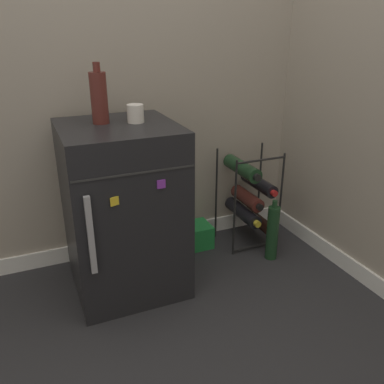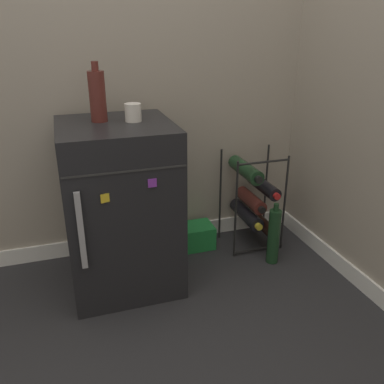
{
  "view_description": "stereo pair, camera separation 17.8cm",
  "coord_description": "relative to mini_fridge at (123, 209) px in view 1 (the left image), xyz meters",
  "views": [
    {
      "loc": [
        -0.56,
        -1.35,
        1.22
      ],
      "look_at": [
        0.21,
        0.44,
        0.4
      ],
      "focal_mm": 38.0,
      "sensor_mm": 36.0,
      "label": 1
    },
    {
      "loc": [
        -0.39,
        -1.42,
        1.22
      ],
      "look_at": [
        0.21,
        0.44,
        0.4
      ],
      "focal_mm": 38.0,
      "sensor_mm": 36.0,
      "label": 2
    }
  ],
  "objects": [
    {
      "name": "fridge_top_bottle",
      "position": [
        -0.06,
        0.06,
        0.52
      ],
      "size": [
        0.07,
        0.07,
        0.26
      ],
      "color": "#56231E",
      "rests_on": "mini_fridge"
    },
    {
      "name": "wall_back",
      "position": [
        0.17,
        0.35,
        0.83
      ],
      "size": [
        6.85,
        0.07,
        2.5
      ],
      "color": "#9E9384",
      "rests_on": "ground_plane"
    },
    {
      "name": "loose_bottle_floor",
      "position": [
        0.79,
        -0.09,
        -0.25
      ],
      "size": [
        0.07,
        0.07,
        0.35
      ],
      "color": "#19381E",
      "rests_on": "ground_plane"
    },
    {
      "name": "wine_rack",
      "position": [
        0.77,
        0.13,
        -0.11
      ],
      "size": [
        0.31,
        0.32,
        0.56
      ],
      "color": "black",
      "rests_on": "ground_plane"
    },
    {
      "name": "soda_box",
      "position": [
        0.42,
        0.2,
        -0.34
      ],
      "size": [
        0.26,
        0.16,
        0.14
      ],
      "color": "#1E7F38",
      "rests_on": "ground_plane"
    },
    {
      "name": "ground_plane",
      "position": [
        0.17,
        -0.38,
        -0.4
      ],
      "size": [
        14.0,
        14.0,
        0.0
      ],
      "primitive_type": "plane",
      "color": "#28282B"
    },
    {
      "name": "mini_fridge",
      "position": [
        0.0,
        0.0,
        0.0
      ],
      "size": [
        0.51,
        0.55,
        0.81
      ],
      "color": "black",
      "rests_on": "ground_plane"
    },
    {
      "name": "fridge_top_cup",
      "position": [
        0.09,
        0.01,
        0.44
      ],
      "size": [
        0.07,
        0.07,
        0.08
      ],
      "color": "silver",
      "rests_on": "mini_fridge"
    }
  ]
}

